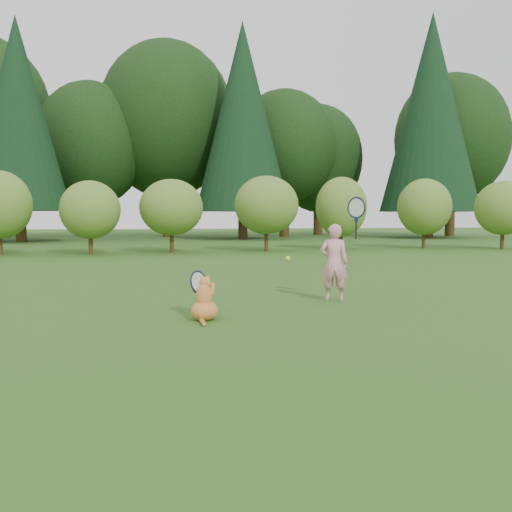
{
  "coord_description": "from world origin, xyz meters",
  "views": [
    {
      "loc": [
        -1.32,
        -6.7,
        1.23
      ],
      "look_at": [
        0.2,
        0.8,
        0.7
      ],
      "focal_mm": 40.0,
      "sensor_mm": 36.0,
      "label": 1
    }
  ],
  "objects": [
    {
      "name": "ground",
      "position": [
        0.0,
        0.0,
        0.0
      ],
      "size": [
        100.0,
        100.0,
        0.0
      ],
      "primitive_type": "plane",
      "color": "#245217",
      "rests_on": "ground"
    },
    {
      "name": "shrub_row",
      "position": [
        0.0,
        13.0,
        1.4
      ],
      "size": [
        28.0,
        3.0,
        2.8
      ],
      "primitive_type": null,
      "color": "olive",
      "rests_on": "ground"
    },
    {
      "name": "woodland_backdrop",
      "position": [
        0.0,
        23.0,
        7.5
      ],
      "size": [
        48.0,
        10.0,
        15.0
      ],
      "primitive_type": null,
      "color": "black",
      "rests_on": "ground"
    },
    {
      "name": "child",
      "position": [
        1.44,
        1.17,
        0.59
      ],
      "size": [
        0.64,
        0.42,
        1.69
      ],
      "rotation": [
        0.0,
        0.0,
        2.84
      ],
      "color": "pink",
      "rests_on": "ground"
    },
    {
      "name": "cat",
      "position": [
        -0.59,
        0.02,
        0.28
      ],
      "size": [
        0.54,
        0.8,
        0.73
      ],
      "rotation": [
        0.0,
        0.0,
        -0.43
      ],
      "color": "#C86226",
      "rests_on": "ground"
    },
    {
      "name": "tennis_ball",
      "position": [
        0.59,
        0.58,
        0.67
      ],
      "size": [
        0.07,
        0.07,
        0.07
      ],
      "color": "#B7DA19",
      "rests_on": "ground"
    }
  ]
}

